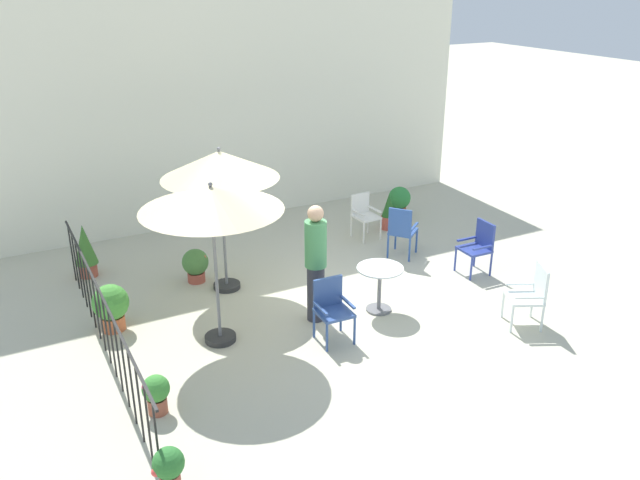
{
  "coord_description": "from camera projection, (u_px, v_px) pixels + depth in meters",
  "views": [
    {
      "loc": [
        -4.43,
        -8.02,
        4.82
      ],
      "look_at": [
        0.0,
        0.32,
        0.93
      ],
      "focal_mm": 36.73,
      "sensor_mm": 36.0,
      "label": 1
    }
  ],
  "objects": [
    {
      "name": "patio_chair_3",
      "position": [
        332.0,
        306.0,
        9.08
      ],
      "size": [
        0.48,
        0.47,
        0.9
      ],
      "color": "#32508F",
      "rests_on": "ground"
    },
    {
      "name": "cafe_table_0",
      "position": [
        380.0,
        281.0,
        9.85
      ],
      "size": [
        0.71,
        0.71,
        0.72
      ],
      "color": "silver",
      "rests_on": "ground"
    },
    {
      "name": "patio_chair_1",
      "position": [
        479.0,
        244.0,
        11.11
      ],
      "size": [
        0.47,
        0.48,
        0.91
      ],
      "color": "#2E3F91",
      "rests_on": "ground"
    },
    {
      "name": "patio_chair_4",
      "position": [
        531.0,
        292.0,
        9.44
      ],
      "size": [
        0.64,
        0.65,
        0.93
      ],
      "color": "white",
      "rests_on": "ground"
    },
    {
      "name": "terrace_railing",
      "position": [
        102.0,
        312.0,
        8.57
      ],
      "size": [
        0.03,
        5.68,
        1.01
      ],
      "color": "black",
      "rests_on": "ground"
    },
    {
      "name": "potted_plant_2",
      "position": [
        399.0,
        200.0,
        13.69
      ],
      "size": [
        0.47,
        0.47,
        0.66
      ],
      "color": "#B55B35",
      "rests_on": "ground"
    },
    {
      "name": "standing_person",
      "position": [
        316.0,
        262.0,
        9.43
      ],
      "size": [
        0.35,
        0.35,
        1.79
      ],
      "color": "#33333D",
      "rests_on": "ground"
    },
    {
      "name": "ground_plane",
      "position": [
        330.0,
        301.0,
        10.31
      ],
      "size": [
        60.0,
        60.0,
        0.0
      ],
      "primitive_type": "plane",
      "color": "beige"
    },
    {
      "name": "patio_umbrella_1",
      "position": [
        211.0,
        201.0,
        8.43
      ],
      "size": [
        1.89,
        1.89,
        2.33
      ],
      "color": "#2D2D2D",
      "rests_on": "ground"
    },
    {
      "name": "potted_plant_1",
      "position": [
        111.0,
        305.0,
        9.35
      ],
      "size": [
        0.52,
        0.52,
        0.7
      ],
      "color": "#CA6239",
      "rests_on": "ground"
    },
    {
      "name": "potted_plant_5",
      "position": [
        196.0,
        264.0,
        10.85
      ],
      "size": [
        0.44,
        0.44,
        0.58
      ],
      "color": "#AB4B3B",
      "rests_on": "ground"
    },
    {
      "name": "villa_facade",
      "position": [
        223.0,
        97.0,
        12.95
      ],
      "size": [
        10.87,
        0.3,
        5.02
      ],
      "primitive_type": "cube",
      "color": "white",
      "rests_on": "ground"
    },
    {
      "name": "potted_plant_4",
      "position": [
        85.0,
        249.0,
        10.98
      ],
      "size": [
        0.37,
        0.37,
        0.93
      ],
      "color": "#B5523F",
      "rests_on": "ground"
    },
    {
      "name": "patio_umbrella_0",
      "position": [
        220.0,
        166.0,
        9.96
      ],
      "size": [
        1.83,
        1.83,
        2.37
      ],
      "color": "#2D2D2D",
      "rests_on": "ground"
    },
    {
      "name": "potted_plant_3",
      "position": [
        156.0,
        392.0,
        7.61
      ],
      "size": [
        0.33,
        0.33,
        0.5
      ],
      "color": "#A1533C",
      "rests_on": "ground"
    },
    {
      "name": "potted_plant_6",
      "position": [
        388.0,
        212.0,
        13.08
      ],
      "size": [
        0.29,
        0.29,
        0.74
      ],
      "color": "#C15242",
      "rests_on": "ground"
    },
    {
      "name": "patio_chair_0",
      "position": [
        402.0,
        229.0,
        11.7
      ],
      "size": [
        0.65,
        0.65,
        0.97
      ],
      "color": "#2D4F96",
      "rests_on": "ground"
    },
    {
      "name": "potted_plant_0",
      "position": [
        169.0,
        469.0,
        6.38
      ],
      "size": [
        0.34,
        0.32,
        0.55
      ],
      "color": "#9E4C3C",
      "rests_on": "ground"
    },
    {
      "name": "patio_chair_2",
      "position": [
        364.0,
        213.0,
        12.63
      ],
      "size": [
        0.46,
        0.49,
        0.85
      ],
      "color": "white",
      "rests_on": "ground"
    }
  ]
}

